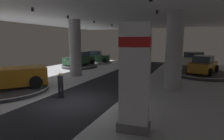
{
  "coord_description": "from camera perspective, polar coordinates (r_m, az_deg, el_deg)",
  "views": [
    {
      "loc": [
        5.87,
        -8.26,
        3.47
      ],
      "look_at": [
        0.78,
        3.51,
        1.4
      ],
      "focal_mm": 29.0,
      "sensor_mm": 36.0,
      "label": 1
    }
  ],
  "objects": [
    {
      "name": "display_car_far_right",
      "position": [
        20.22,
        26.78,
        1.4
      ],
      "size": [
        3.14,
        4.54,
        1.71
      ],
      "color": "#B77519",
      "rests_on": "display_platform_far_right"
    },
    {
      "name": "visitor_walking_near",
      "position": [
        14.29,
        4.11,
        -1.19
      ],
      "size": [
        0.32,
        0.32,
        1.59
      ],
      "color": "black",
      "rests_on": "ground"
    },
    {
      "name": "ceiling_with_spotlights",
      "position": [
        10.34,
        -12.59,
        20.56
      ],
      "size": [
        24.0,
        44.0,
        0.39
      ],
      "color": "silver"
    },
    {
      "name": "brand_sign_pylon",
      "position": [
        6.77,
        7.17,
        -2.38
      ],
      "size": [
        1.33,
        0.78,
        4.1
      ],
      "color": "slate",
      "rests_on": "ground"
    },
    {
      "name": "display_platform_deep_right",
      "position": [
        25.81,
        24.35,
        1.06
      ],
      "size": [
        5.39,
        5.39,
        0.36
      ],
      "color": "silver",
      "rests_on": "ground"
    },
    {
      "name": "column_right",
      "position": [
        13.51,
        18.98,
        5.62
      ],
      "size": [
        1.18,
        1.18,
        5.5
      ],
      "color": "#ADADB2",
      "rests_on": "ground"
    },
    {
      "name": "display_platform_far_right",
      "position": [
        20.38,
        26.62,
        -1.11
      ],
      "size": [
        5.86,
        5.86,
        0.32
      ],
      "color": "#333338",
      "rests_on": "ground"
    },
    {
      "name": "display_car_deep_left",
      "position": [
        28.45,
        -5.13,
        4.14
      ],
      "size": [
        4.56,
        3.26,
        1.71
      ],
      "color": "#2D5638",
      "rests_on": "display_platform_deep_left"
    },
    {
      "name": "display_platform_deep_left",
      "position": [
        28.53,
        -5.04,
        2.41
      ],
      "size": [
        4.96,
        4.96,
        0.23
      ],
      "color": "silver",
      "rests_on": "ground"
    },
    {
      "name": "display_car_deep_right",
      "position": [
        25.69,
        24.44,
        3.1
      ],
      "size": [
        4.0,
        4.42,
        1.71
      ],
      "color": "silver",
      "rests_on": "display_platform_deep_right"
    },
    {
      "name": "display_car_far_left",
      "position": [
        24.29,
        -10.15,
        3.45
      ],
      "size": [
        2.98,
        4.5,
        1.71
      ],
      "color": "#2D5638",
      "rests_on": "display_platform_far_left"
    },
    {
      "name": "display_platform_near_left",
      "position": [
        14.58,
        -30.37,
        -5.26
      ],
      "size": [
        5.68,
        5.68,
        0.27
      ],
      "color": "#333338",
      "rests_on": "ground"
    },
    {
      "name": "stanchion_a",
      "position": [
        13.38,
        -21.27,
        -4.86
      ],
      "size": [
        0.28,
        0.28,
        1.01
      ],
      "color": "#333338",
      "rests_on": "ground"
    },
    {
      "name": "display_platform_far_left",
      "position": [
        24.38,
        -10.14,
        1.3
      ],
      "size": [
        4.78,
        4.78,
        0.35
      ],
      "color": "#333338",
      "rests_on": "ground"
    },
    {
      "name": "column_left",
      "position": [
        18.27,
        -11.55,
        6.73
      ],
      "size": [
        1.17,
        1.17,
        5.5
      ],
      "color": "#ADADB2",
      "rests_on": "ground"
    },
    {
      "name": "visitor_walking_far",
      "position": [
        11.4,
        -15.9,
        -4.18
      ],
      "size": [
        0.32,
        0.32,
        1.59
      ],
      "color": "black",
      "rests_on": "ground"
    },
    {
      "name": "ground",
      "position": [
        10.72,
        -11.54,
        -10.05
      ],
      "size": [
        24.0,
        44.0,
        0.06
      ],
      "color": "silver"
    }
  ]
}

